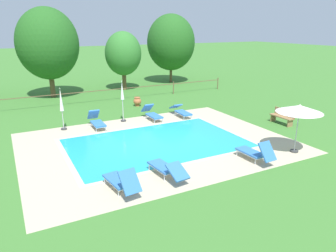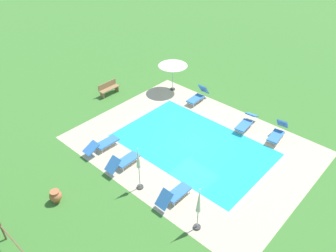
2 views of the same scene
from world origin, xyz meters
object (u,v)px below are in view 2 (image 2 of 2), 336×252
at_px(sun_lounger_south_mid, 278,133).
at_px(patio_umbrella_closed_row_mid_west, 199,204).
at_px(sun_lounger_north_mid, 174,194).
at_px(sun_lounger_north_end, 198,96).
at_px(wooden_bench_lawn_side, 109,88).
at_px(sun_lounger_north_near_steps, 123,161).
at_px(patio_umbrella_closed_row_west, 139,163).
at_px(patio_umbrella_open_by_bench, 173,64).
at_px(terracotta_urn_near_fence, 56,196).
at_px(sun_lounger_south_near_corner, 103,144).
at_px(sun_lounger_north_far, 246,122).

bearing_deg(sun_lounger_south_mid, patio_umbrella_closed_row_mid_west, 93.56).
height_order(sun_lounger_north_mid, sun_lounger_north_end, sun_lounger_north_end).
relative_size(sun_lounger_north_mid, wooden_bench_lawn_side, 1.28).
bearing_deg(sun_lounger_north_near_steps, patio_umbrella_closed_row_west, 164.69).
distance_m(sun_lounger_south_mid, patio_umbrella_open_by_bench, 8.34).
xyz_separation_m(sun_lounger_north_near_steps, patio_umbrella_open_by_bench, (3.51, -7.74, 1.63)).
xyz_separation_m(sun_lounger_north_mid, patio_umbrella_open_by_bench, (6.95, -7.72, 1.62)).
xyz_separation_m(sun_lounger_north_end, terracotta_urn_near_fence, (-0.69, 11.31, -0.05)).
xyz_separation_m(wooden_bench_lawn_side, terracotta_urn_near_fence, (-5.85, 7.95, -0.12)).
height_order(sun_lounger_south_mid, wooden_bench_lawn_side, sun_lounger_south_mid).
height_order(sun_lounger_south_near_corner, wooden_bench_lawn_side, wooden_bench_lawn_side).
bearing_deg(patio_umbrella_open_by_bench, terracotta_urn_near_fence, 104.74).
bearing_deg(sun_lounger_south_near_corner, sun_lounger_north_near_steps, 174.27).
distance_m(sun_lounger_south_near_corner, patio_umbrella_closed_row_mid_west, 7.19).
height_order(patio_umbrella_open_by_bench, wooden_bench_lawn_side, patio_umbrella_open_by_bench).
bearing_deg(patio_umbrella_closed_row_mid_west, sun_lounger_north_far, -72.80).
xyz_separation_m(sun_lounger_south_mid, terracotta_urn_near_fence, (5.18, 11.15, -0.05)).
distance_m(sun_lounger_north_near_steps, sun_lounger_north_mid, 3.43).
height_order(sun_lounger_south_near_corner, patio_umbrella_closed_row_mid_west, patio_umbrella_closed_row_mid_west).
height_order(sun_lounger_north_far, sun_lounger_north_end, sun_lounger_north_end).
relative_size(sun_lounger_south_mid, patio_umbrella_open_by_bench, 0.86).
height_order(sun_lounger_north_far, wooden_bench_lawn_side, wooden_bench_lawn_side).
bearing_deg(wooden_bench_lawn_side, sun_lounger_north_end, -146.89).
xyz_separation_m(sun_lounger_north_mid, patio_umbrella_closed_row_mid_west, (-1.73, 0.49, 1.07)).
height_order(sun_lounger_north_end, terracotta_urn_near_fence, sun_lounger_north_end).
bearing_deg(patio_umbrella_closed_row_west, sun_lounger_south_mid, -110.43).
relative_size(sun_lounger_north_far, patio_umbrella_open_by_bench, 0.95).
relative_size(sun_lounger_north_near_steps, wooden_bench_lawn_side, 1.31).
height_order(sun_lounger_north_end, sun_lounger_south_mid, sun_lounger_north_end).
bearing_deg(sun_lounger_south_near_corner, sun_lounger_north_mid, 178.18).
bearing_deg(sun_lounger_south_near_corner, patio_umbrella_open_by_bench, -78.06).
bearing_deg(patio_umbrella_closed_row_west, wooden_bench_lawn_side, -30.66).
distance_m(sun_lounger_north_near_steps, sun_lounger_south_near_corner, 1.93).
height_order(sun_lounger_north_mid, patio_umbrella_open_by_bench, patio_umbrella_open_by_bench).
bearing_deg(sun_lounger_north_far, sun_lounger_south_near_corner, 56.37).
height_order(sun_lounger_north_near_steps, patio_umbrella_closed_row_west, patio_umbrella_closed_row_west).
xyz_separation_m(sun_lounger_south_mid, patio_umbrella_closed_row_west, (2.97, 7.98, 1.17)).
bearing_deg(patio_umbrella_closed_row_west, sun_lounger_north_end, -70.35).
relative_size(sun_lounger_north_far, sun_lounger_north_end, 1.14).
relative_size(wooden_bench_lawn_side, terracotta_urn_near_fence, 2.36).
bearing_deg(terracotta_urn_near_fence, patio_umbrella_open_by_bench, -75.26).
bearing_deg(wooden_bench_lawn_side, terracotta_urn_near_fence, 126.34).
xyz_separation_m(sun_lounger_north_end, wooden_bench_lawn_side, (5.15, 3.36, 0.07)).
bearing_deg(wooden_bench_lawn_side, sun_lounger_south_near_corner, 137.19).
distance_m(sun_lounger_north_far, sun_lounger_south_mid, 1.91).
relative_size(patio_umbrella_closed_row_west, wooden_bench_lawn_side, 1.63).
height_order(patio_umbrella_closed_row_mid_west, terracotta_urn_near_fence, patio_umbrella_closed_row_mid_west).
relative_size(sun_lounger_south_near_corner, patio_umbrella_open_by_bench, 0.94).
bearing_deg(sun_lounger_north_mid, patio_umbrella_closed_row_west, 15.58).
xyz_separation_m(sun_lounger_south_mid, patio_umbrella_open_by_bench, (8.18, -0.23, 1.61)).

